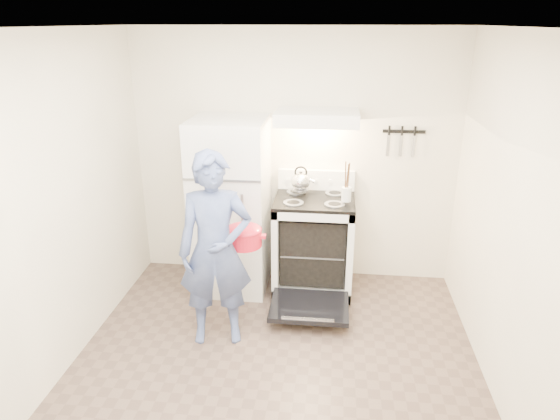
{
  "coord_description": "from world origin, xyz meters",
  "views": [
    {
      "loc": [
        0.4,
        -3.01,
        2.54
      ],
      "look_at": [
        -0.05,
        1.0,
        1.0
      ],
      "focal_mm": 32.0,
      "sensor_mm": 36.0,
      "label": 1
    }
  ],
  "objects_px": {
    "person": "(215,251)",
    "refrigerator": "(231,206)",
    "tea_kettle": "(301,180)",
    "stove_body": "(313,245)",
    "dutch_oven": "(244,238)"
  },
  "relations": [
    {
      "from": "person",
      "to": "refrigerator",
      "type": "bearing_deg",
      "value": 82.04
    },
    {
      "from": "tea_kettle",
      "to": "person",
      "type": "relative_size",
      "value": 0.17
    },
    {
      "from": "tea_kettle",
      "to": "dutch_oven",
      "type": "xyz_separation_m",
      "value": [
        -0.41,
        -0.86,
        -0.25
      ]
    },
    {
      "from": "refrigerator",
      "to": "dutch_oven",
      "type": "height_order",
      "value": "refrigerator"
    },
    {
      "from": "tea_kettle",
      "to": "person",
      "type": "height_order",
      "value": "person"
    },
    {
      "from": "stove_body",
      "to": "person",
      "type": "height_order",
      "value": "person"
    },
    {
      "from": "refrigerator",
      "to": "stove_body",
      "type": "relative_size",
      "value": 1.85
    },
    {
      "from": "stove_body",
      "to": "person",
      "type": "xyz_separation_m",
      "value": [
        -0.75,
        -0.96,
        0.35
      ]
    },
    {
      "from": "refrigerator",
      "to": "person",
      "type": "distance_m",
      "value": 0.94
    },
    {
      "from": "stove_body",
      "to": "tea_kettle",
      "type": "distance_m",
      "value": 0.66
    },
    {
      "from": "refrigerator",
      "to": "tea_kettle",
      "type": "distance_m",
      "value": 0.72
    },
    {
      "from": "tea_kettle",
      "to": "dutch_oven",
      "type": "relative_size",
      "value": 0.74
    },
    {
      "from": "tea_kettle",
      "to": "person",
      "type": "bearing_deg",
      "value": -119.2
    },
    {
      "from": "refrigerator",
      "to": "person",
      "type": "xyz_separation_m",
      "value": [
        0.06,
        -0.93,
        -0.04
      ]
    },
    {
      "from": "stove_body",
      "to": "dutch_oven",
      "type": "distance_m",
      "value": 1.0
    }
  ]
}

